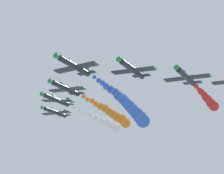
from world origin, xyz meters
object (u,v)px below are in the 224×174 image
airplane_lead (74,66)px  airplane_high_slot (55,112)px  airplane_left_inner (132,69)px  airplane_right_outer (56,100)px  airplane_left_outer (186,76)px  airplane_right_inner (66,88)px

airplane_lead → airplane_high_slot: airplane_high_slot is taller
airplane_lead → airplane_high_slot: bearing=-44.9°
airplane_lead → airplane_left_inner: 11.46m
airplane_right_outer → airplane_left_outer: bearing=-179.9°
airplane_high_slot → airplane_left_inner: bearing=153.6°
airplane_left_inner → airplane_high_slot: airplane_left_inner is taller
airplane_lead → airplane_left_outer: size_ratio=1.00×
airplane_lead → airplane_left_outer: bearing=-138.8°
airplane_left_inner → airplane_right_outer: (24.27, -6.70, -0.67)m
airplane_lead → airplane_left_outer: (-16.81, -14.72, -0.46)m
airplane_right_inner → airplane_high_slot: 21.46m
airplane_high_slot → airplane_right_inner: bearing=135.4°
airplane_right_outer → airplane_lead: bearing=137.6°
airplane_lead → airplane_right_inner: 12.57m
airplane_lead → airplane_left_inner: airplane_left_inner is taller
airplane_right_inner → airplane_lead: bearing=134.7°
airplane_right_inner → airplane_right_outer: bearing=-38.5°
airplane_lead → airplane_high_slot: 34.02m
airplane_lead → airplane_right_inner: bearing=-45.3°
airplane_left_inner → airplane_right_inner: (17.04, -0.95, -0.70)m
airplane_high_slot → airplane_left_outer: bearing=167.2°
airplane_left_inner → airplane_right_inner: airplane_left_inner is taller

